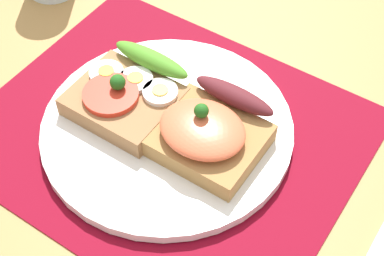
# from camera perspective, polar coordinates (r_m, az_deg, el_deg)

# --- Properties ---
(ground_plane) EXTENTS (1.20, 0.90, 0.03)m
(ground_plane) POSITION_cam_1_polar(r_m,az_deg,el_deg) (0.60, -2.38, -1.48)
(ground_plane) COLOR #A37943
(placemat) EXTENTS (0.37, 0.31, 0.00)m
(placemat) POSITION_cam_1_polar(r_m,az_deg,el_deg) (0.59, -2.43, -0.43)
(placemat) COLOR maroon
(placemat) RESTS_ON ground_plane
(plate) EXTENTS (0.25, 0.25, 0.01)m
(plate) POSITION_cam_1_polar(r_m,az_deg,el_deg) (0.58, -2.46, -0.01)
(plate) COLOR white
(plate) RESTS_ON placemat
(sandwich_egg_tomato) EXTENTS (0.10, 0.10, 0.04)m
(sandwich_egg_tomato) POSITION_cam_1_polar(r_m,az_deg,el_deg) (0.59, -6.36, 3.40)
(sandwich_egg_tomato) COLOR #986B44
(sandwich_egg_tomato) RESTS_ON plate
(sandwich_salmon) EXTENTS (0.10, 0.10, 0.05)m
(sandwich_salmon) POSITION_cam_1_polar(r_m,az_deg,el_deg) (0.55, 1.62, -0.36)
(sandwich_salmon) COLOR #A07541
(sandwich_salmon) RESTS_ON plate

